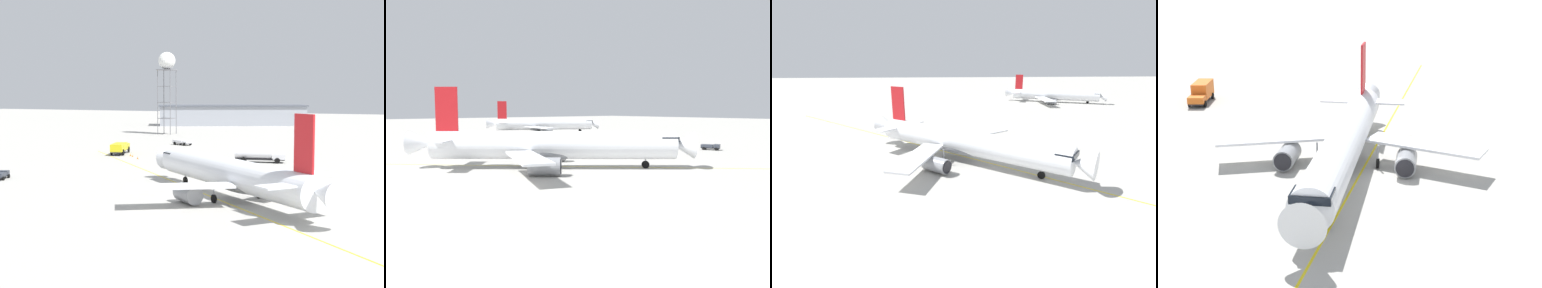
{
  "view_description": "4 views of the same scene",
  "coord_description": "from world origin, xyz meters",
  "views": [
    {
      "loc": [
        29.83,
        -67.02,
        14.03
      ],
      "look_at": [
        -6.53,
        16.13,
        5.67
      ],
      "focal_mm": 53.23,
      "sensor_mm": 36.0,
      "label": 1
    },
    {
      "loc": [
        35.39,
        46.31,
        8.51
      ],
      "look_at": [
        2.97,
        6.08,
        3.65
      ],
      "focal_mm": 34.73,
      "sensor_mm": 36.0,
      "label": 2
    },
    {
      "loc": [
        8.83,
        45.74,
        15.75
      ],
      "look_at": [
        4.7,
        1.07,
        2.49
      ],
      "focal_mm": 25.34,
      "sensor_mm": 36.0,
      "label": 3
    },
    {
      "loc": [
        -45.47,
        32.16,
        22.49
      ],
      "look_at": [
        3.53,
        2.85,
        3.57
      ],
      "focal_mm": 53.65,
      "sensor_mm": 36.0,
      "label": 4
    }
  ],
  "objects": [
    {
      "name": "baggage_truck_truck",
      "position": [
        -34.71,
        3.62,
        0.71
      ],
      "size": [
        3.03,
        4.07,
        1.22
      ],
      "rotation": [
        0.0,
        0.0,
        1.96
      ],
      "color": "#232326",
      "rests_on": "ground_plane"
    },
    {
      "name": "airliner_main",
      "position": [
        5.13,
        2.46,
        3.15
      ],
      "size": [
        34.0,
        29.05,
        11.69
      ],
      "rotation": [
        0.0,
        0.0,
        2.45
      ],
      "color": "white",
      "rests_on": "ground_plane"
    },
    {
      "name": "ground_plane",
      "position": [
        0.0,
        0.0,
        0.0
      ],
      "size": [
        600.0,
        600.0,
        0.0
      ],
      "primitive_type": "plane",
      "color": "#ADAAA3"
    },
    {
      "name": "airliner_secondary",
      "position": [
        -40.15,
        -67.59,
        2.85
      ],
      "size": [
        38.74,
        33.98,
        11.33
      ],
      "rotation": [
        0.0,
        0.0,
        2.7
      ],
      "color": "white",
      "rests_on": "ground_plane"
    },
    {
      "name": "taxiway_centreline",
      "position": [
        3.38,
        1.66,
        0.0
      ],
      "size": [
        95.17,
        90.03,
        0.01
      ],
      "rotation": [
        0.0,
        0.0,
        2.38
      ],
      "color": "yellow",
      "rests_on": "ground_plane"
    }
  ]
}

